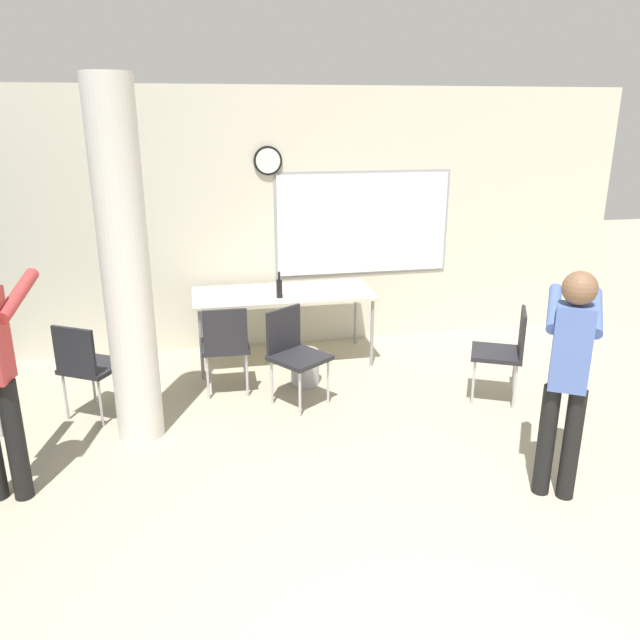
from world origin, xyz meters
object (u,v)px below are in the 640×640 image
(chair_near_pillar, at_px, (87,363))
(chair_table_front, at_px, (294,350))
(chair_mid_room, at_px, (505,348))
(person_playing_side, at_px, (569,368))
(folding_table, at_px, (283,296))
(chair_table_left, at_px, (225,342))
(bottle_on_table, at_px, (279,288))

(chair_near_pillar, bearing_deg, chair_table_front, -1.13)
(chair_mid_room, relative_size, person_playing_side, 0.54)
(chair_near_pillar, relative_size, chair_table_front, 1.00)
(folding_table, height_order, chair_table_left, chair_table_left)
(chair_mid_room, relative_size, chair_near_pillar, 1.00)
(folding_table, height_order, person_playing_side, person_playing_side)
(folding_table, xyz_separation_m, person_playing_side, (1.48, -2.81, 0.23))
(chair_table_front, height_order, person_playing_side, person_playing_side)
(chair_table_front, height_order, chair_table_left, same)
(chair_near_pillar, relative_size, chair_table_left, 1.00)
(chair_table_left, distance_m, person_playing_side, 3.02)
(folding_table, bearing_deg, chair_table_left, -132.15)
(chair_table_left, bearing_deg, chair_near_pillar, -167.12)
(chair_mid_room, bearing_deg, chair_table_left, 165.53)
(folding_table, distance_m, chair_table_front, 1.04)
(folding_table, bearing_deg, bottle_on_table, -109.49)
(chair_near_pillar, xyz_separation_m, person_playing_side, (3.31, -1.82, 0.43))
(chair_table_front, bearing_deg, chair_table_left, 152.82)
(chair_near_pillar, xyz_separation_m, chair_table_front, (1.77, -0.03, 0.00))
(folding_table, height_order, chair_mid_room, chair_mid_room)
(chair_mid_room, xyz_separation_m, chair_table_left, (-2.47, 0.64, 0.00))
(bottle_on_table, distance_m, person_playing_side, 3.05)
(folding_table, relative_size, bottle_on_table, 6.96)
(chair_table_front, xyz_separation_m, chair_table_left, (-0.59, 0.30, 0.00))
(bottle_on_table, xyz_separation_m, chair_table_front, (0.01, -0.83, -0.35))
(folding_table, height_order, chair_near_pillar, chair_near_pillar)
(folding_table, relative_size, chair_table_left, 2.14)
(chair_table_front, distance_m, chair_table_left, 0.67)
(folding_table, relative_size, chair_near_pillar, 2.14)
(chair_table_front, relative_size, chair_table_left, 1.00)
(folding_table, relative_size, person_playing_side, 1.16)
(bottle_on_table, relative_size, chair_table_left, 0.31)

